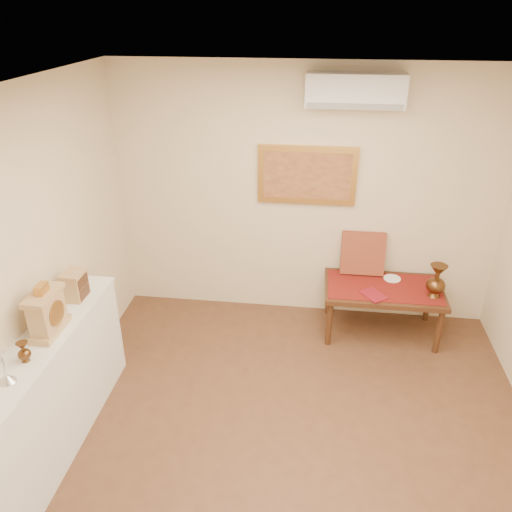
% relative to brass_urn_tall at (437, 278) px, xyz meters
% --- Properties ---
extents(floor, '(4.50, 4.50, 0.00)m').
position_rel_brass_urn_tall_xyz_m(floor, '(-1.32, -1.75, -0.77)').
color(floor, brown).
rests_on(floor, ground).
extents(ceiling, '(4.50, 4.50, 0.00)m').
position_rel_brass_urn_tall_xyz_m(ceiling, '(-1.32, -1.75, 1.93)').
color(ceiling, white).
rests_on(ceiling, ground).
extents(wall_back, '(4.00, 0.02, 2.70)m').
position_rel_brass_urn_tall_xyz_m(wall_back, '(-1.32, 0.50, 0.58)').
color(wall_back, beige).
rests_on(wall_back, ground).
extents(wall_left, '(0.02, 4.50, 2.70)m').
position_rel_brass_urn_tall_xyz_m(wall_left, '(-3.32, -1.75, 0.58)').
color(wall_left, beige).
rests_on(wall_left, ground).
extents(candlestick, '(0.11, 0.11, 0.23)m').
position_rel_brass_urn_tall_xyz_m(candlestick, '(-3.13, -2.14, 0.33)').
color(candlestick, silver).
rests_on(candlestick, display_ledge).
extents(brass_urn_small, '(0.09, 0.09, 0.20)m').
position_rel_brass_urn_tall_xyz_m(brass_urn_small, '(-3.12, -1.93, 0.31)').
color(brass_urn_small, brown).
rests_on(brass_urn_small, display_ledge).
extents(table_cloth, '(1.14, 0.59, 0.01)m').
position_rel_brass_urn_tall_xyz_m(table_cloth, '(-0.47, 0.13, -0.22)').
color(table_cloth, maroon).
rests_on(table_cloth, low_table).
extents(brass_urn_tall, '(0.19, 0.19, 0.42)m').
position_rel_brass_urn_tall_xyz_m(brass_urn_tall, '(0.00, 0.00, 0.00)').
color(brass_urn_tall, brown).
rests_on(brass_urn_tall, table_cloth).
extents(plate, '(0.18, 0.18, 0.01)m').
position_rel_brass_urn_tall_xyz_m(plate, '(-0.37, 0.29, -0.21)').
color(plate, white).
rests_on(plate, table_cloth).
extents(menu, '(0.29, 0.31, 0.01)m').
position_rel_brass_urn_tall_xyz_m(menu, '(-0.59, -0.07, -0.21)').
color(menu, maroon).
rests_on(menu, table_cloth).
extents(cushion, '(0.46, 0.19, 0.47)m').
position_rel_brass_urn_tall_xyz_m(cushion, '(-0.69, 0.41, 0.02)').
color(cushion, maroon).
rests_on(cushion, table_cloth).
extents(display_ledge, '(0.37, 2.02, 0.98)m').
position_rel_brass_urn_tall_xyz_m(display_ledge, '(-3.15, -1.75, -0.28)').
color(display_ledge, white).
rests_on(display_ledge, floor).
extents(mantel_clock, '(0.17, 0.36, 0.41)m').
position_rel_brass_urn_tall_xyz_m(mantel_clock, '(-3.11, -1.59, 0.39)').
color(mantel_clock, tan).
rests_on(mantel_clock, display_ledge).
extents(wooden_chest, '(0.16, 0.21, 0.24)m').
position_rel_brass_urn_tall_xyz_m(wooden_chest, '(-3.14, -1.11, 0.33)').
color(wooden_chest, tan).
rests_on(wooden_chest, display_ledge).
extents(low_table, '(1.20, 0.70, 0.55)m').
position_rel_brass_urn_tall_xyz_m(low_table, '(-0.47, 0.13, -0.28)').
color(low_table, '#462615').
rests_on(low_table, floor).
extents(painting, '(1.00, 0.06, 0.60)m').
position_rel_brass_urn_tall_xyz_m(painting, '(-1.32, 0.47, 0.83)').
color(painting, gold).
rests_on(painting, wall_back).
extents(ac_unit, '(0.90, 0.25, 0.30)m').
position_rel_brass_urn_tall_xyz_m(ac_unit, '(-0.92, 0.36, 1.68)').
color(ac_unit, silver).
rests_on(ac_unit, wall_back).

